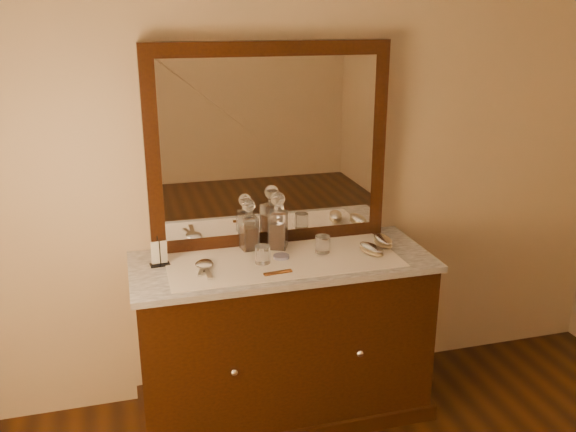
# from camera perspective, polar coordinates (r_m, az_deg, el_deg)

# --- Properties ---
(dresser_cabinet) EXTENTS (1.40, 0.55, 0.82)m
(dresser_cabinet) POSITION_cam_1_polar(r_m,az_deg,el_deg) (3.15, -0.49, -11.42)
(dresser_cabinet) COLOR black
(dresser_cabinet) RESTS_ON floor
(dresser_plinth) EXTENTS (1.46, 0.59, 0.08)m
(dresser_plinth) POSITION_cam_1_polar(r_m,az_deg,el_deg) (3.35, -0.47, -16.91)
(dresser_plinth) COLOR black
(dresser_plinth) RESTS_ON floor
(knob_left) EXTENTS (0.04, 0.04, 0.04)m
(knob_left) POSITION_cam_1_polar(r_m,az_deg,el_deg) (2.84, -5.01, -14.23)
(knob_left) COLOR silver
(knob_left) RESTS_ON dresser_cabinet
(knob_right) EXTENTS (0.04, 0.04, 0.04)m
(knob_right) POSITION_cam_1_polar(r_m,az_deg,el_deg) (2.98, 6.68, -12.53)
(knob_right) COLOR silver
(knob_right) RESTS_ON dresser_cabinet
(marble_top) EXTENTS (1.44, 0.59, 0.03)m
(marble_top) POSITION_cam_1_polar(r_m,az_deg,el_deg) (2.96, -0.51, -4.27)
(marble_top) COLOR white
(marble_top) RESTS_ON dresser_cabinet
(mirror_frame) EXTENTS (1.20, 0.08, 1.00)m
(mirror_frame) POSITION_cam_1_polar(r_m,az_deg,el_deg) (3.03, -1.74, 6.49)
(mirror_frame) COLOR black
(mirror_frame) RESTS_ON marble_top
(mirror_glass) EXTENTS (1.06, 0.01, 0.86)m
(mirror_glass) POSITION_cam_1_polar(r_m,az_deg,el_deg) (3.00, -1.58, 6.36)
(mirror_glass) COLOR white
(mirror_glass) RESTS_ON marble_top
(lace_runner) EXTENTS (1.10, 0.45, 0.00)m
(lace_runner) POSITION_cam_1_polar(r_m,az_deg,el_deg) (2.94, -0.42, -4.11)
(lace_runner) COLOR white
(lace_runner) RESTS_ON marble_top
(pin_dish) EXTENTS (0.08, 0.08, 0.01)m
(pin_dish) POSITION_cam_1_polar(r_m,az_deg,el_deg) (2.95, -0.64, -3.79)
(pin_dish) COLOR white
(pin_dish) RESTS_ON lace_runner
(comb) EXTENTS (0.14, 0.04, 0.01)m
(comb) POSITION_cam_1_polar(r_m,az_deg,el_deg) (2.79, -0.94, -5.26)
(comb) COLOR brown
(comb) RESTS_ON lace_runner
(napkin_rack) EXTENTS (0.10, 0.06, 0.14)m
(napkin_rack) POSITION_cam_1_polar(r_m,az_deg,el_deg) (2.93, -11.86, -3.49)
(napkin_rack) COLOR black
(napkin_rack) RESTS_ON marble_top
(decanter_left) EXTENTS (0.09, 0.09, 0.26)m
(decanter_left) POSITION_cam_1_polar(r_m,az_deg,el_deg) (3.03, -3.63, -1.31)
(decanter_left) COLOR brown
(decanter_left) RESTS_ON lace_runner
(decanter_right) EXTENTS (0.12, 0.12, 0.29)m
(decanter_right) POSITION_cam_1_polar(r_m,az_deg,el_deg) (3.04, -0.95, -0.98)
(decanter_right) COLOR brown
(decanter_right) RESTS_ON lace_runner
(brush_near) EXTENTS (0.12, 0.17, 0.04)m
(brush_near) POSITION_cam_1_polar(r_m,az_deg,el_deg) (3.03, 7.76, -3.07)
(brush_near) COLOR #97815D
(brush_near) RESTS_ON lace_runner
(brush_far) EXTENTS (0.08, 0.17, 0.05)m
(brush_far) POSITION_cam_1_polar(r_m,az_deg,el_deg) (3.15, 8.78, -2.27)
(brush_far) COLOR #97815D
(brush_far) RESTS_ON lace_runner
(hand_mirror_outer) EXTENTS (0.09, 0.22, 0.02)m
(hand_mirror_outer) POSITION_cam_1_polar(r_m,az_deg,el_deg) (2.87, -7.71, -4.61)
(hand_mirror_outer) COLOR silver
(hand_mirror_outer) RESTS_ON lace_runner
(hand_mirror_inner) EXTENTS (0.10, 0.20, 0.02)m
(hand_mirror_inner) POSITION_cam_1_polar(r_m,az_deg,el_deg) (2.89, -7.81, -4.46)
(hand_mirror_inner) COLOR silver
(hand_mirror_inner) RESTS_ON lace_runner
(tumblers) EXTENTS (0.39, 0.13, 0.08)m
(tumblers) POSITION_cam_1_polar(r_m,az_deg,el_deg) (2.95, 0.49, -3.09)
(tumblers) COLOR white
(tumblers) RESTS_ON lace_runner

